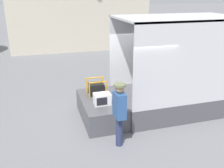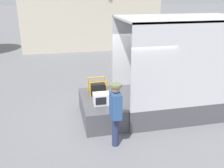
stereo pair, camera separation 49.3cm
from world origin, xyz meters
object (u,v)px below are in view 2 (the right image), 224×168
object	(u,v)px
portable_generator	(98,88)
worker_person	(116,109)
microwave	(102,99)
box_truck	(221,80)

from	to	relation	value
portable_generator	worker_person	world-z (taller)	worker_person
microwave	portable_generator	bearing A→B (deg)	87.44
worker_person	box_truck	bearing A→B (deg)	21.12
box_truck	microwave	bearing A→B (deg)	-175.14
portable_generator	worker_person	bearing A→B (deg)	-87.18
box_truck	worker_person	distance (m)	4.40
portable_generator	microwave	bearing A→B (deg)	-92.56
box_truck	worker_person	world-z (taller)	box_truck
microwave	worker_person	distance (m)	1.25
box_truck	worker_person	xyz separation A→B (m)	(-4.10, -1.59, 0.07)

